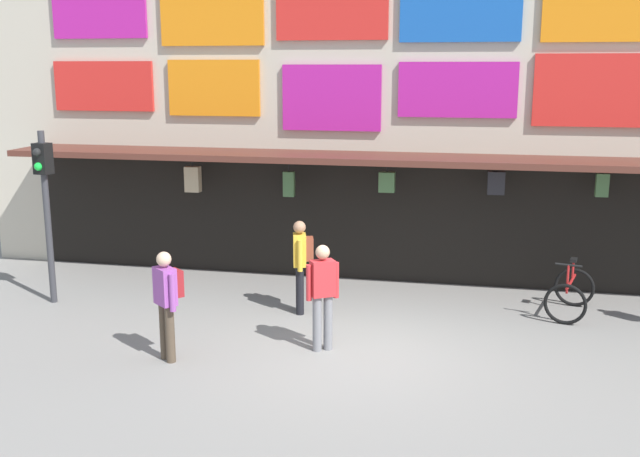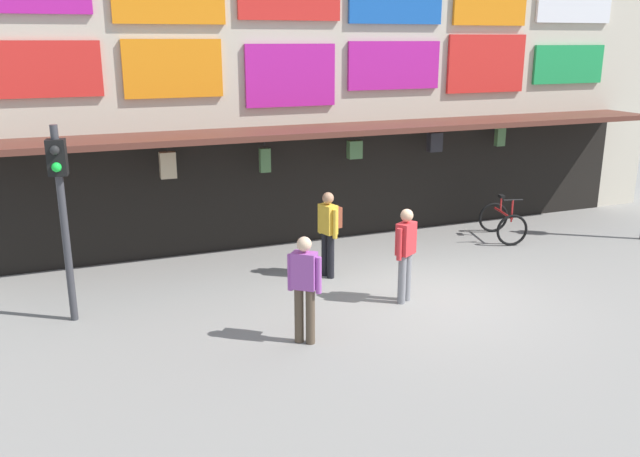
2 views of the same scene
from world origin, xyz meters
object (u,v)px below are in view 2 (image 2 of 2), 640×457
Objects in this scene: bicycle_parked at (503,222)px; pedestrian_in_purple at (305,281)px; traffic_light_near at (61,193)px; pedestrian_in_black at (406,250)px; pedestrian_in_green at (329,228)px.

bicycle_parked is 7.02m from pedestrian_in_purple.
traffic_light_near is 9.60m from bicycle_parked.
pedestrian_in_black is (-3.94, -2.54, 0.55)m from bicycle_parked.
traffic_light_near reaches higher than bicycle_parked.
pedestrian_in_purple is (3.25, -2.17, -1.16)m from traffic_light_near.
pedestrian_in_purple is at bearing -33.72° from traffic_light_near.
bicycle_parked is 0.77× the size of pedestrian_in_green.
pedestrian_in_black reaches higher than bicycle_parked.
bicycle_parked is at bearing 7.51° from traffic_light_near.
traffic_light_near reaches higher than pedestrian_in_green.
traffic_light_near is 4.07m from pedestrian_in_purple.
pedestrian_in_black is at bearing -13.50° from traffic_light_near.
pedestrian_in_green reaches higher than bicycle_parked.
bicycle_parked is 4.72m from pedestrian_in_black.
pedestrian_in_green is (-0.74, 1.68, 0.04)m from pedestrian_in_black.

